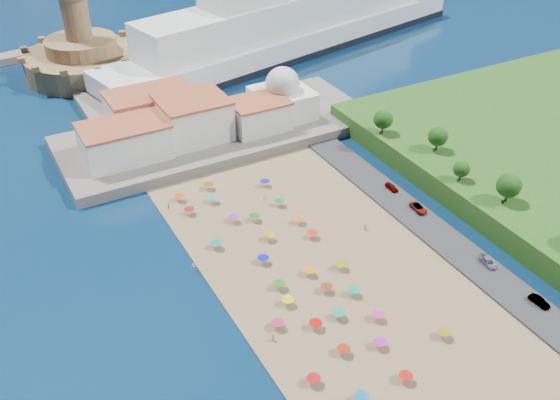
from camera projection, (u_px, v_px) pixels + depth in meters
ground at (323, 300)px, 123.36m from camera, size 700.00×700.00×0.00m
terrace at (218, 132)px, 179.72m from camera, size 90.00×36.00×3.00m
jetty at (110, 103)px, 196.63m from camera, size 18.00×70.00×2.40m
waterfront_buildings at (173, 121)px, 171.44m from camera, size 57.00×29.00×11.00m
domed_building at (283, 97)px, 182.08m from camera, size 16.00×16.00×15.00m
fortress at (83, 56)px, 215.45m from camera, size 40.00×40.00×32.40m
cruise_ship at (292, 25)px, 232.56m from camera, size 159.65×57.15×34.61m
beach_parasols at (348, 330)px, 113.75m from camera, size 29.82×117.52×2.20m
beachgoers at (294, 287)px, 124.99m from camera, size 41.05×102.14×1.77m
parked_cars at (471, 248)px, 135.01m from camera, size 2.76×73.35×1.42m
hillside_trees at (557, 218)px, 129.06m from camera, size 14.57×107.75×8.30m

